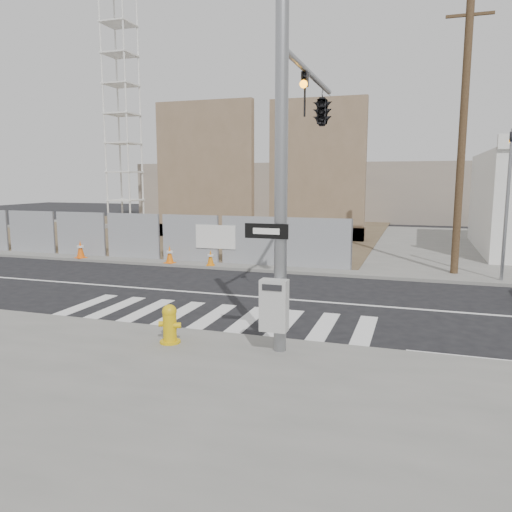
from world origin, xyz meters
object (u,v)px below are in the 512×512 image
(fire_hydrant, at_px, (170,324))
(traffic_cone_c, at_px, (170,255))
(signal_pole, at_px, (311,132))
(traffic_cone_b, at_px, (80,249))
(traffic_cone_d, at_px, (211,258))
(crane_tower, at_px, (122,101))

(fire_hydrant, bearing_deg, traffic_cone_c, 96.63)
(signal_pole, distance_m, fire_hydrant, 5.73)
(signal_pole, height_order, fire_hydrant, signal_pole)
(traffic_cone_b, distance_m, traffic_cone_d, 6.34)
(crane_tower, bearing_deg, fire_hydrant, -55.62)
(crane_tower, relative_size, traffic_cone_b, 22.74)
(signal_pole, relative_size, traffic_cone_c, 9.47)
(fire_hydrant, relative_size, traffic_cone_b, 1.07)
(fire_hydrant, relative_size, traffic_cone_d, 1.33)
(crane_tower, xyz_separation_m, traffic_cone_c, (10.21, -12.78, -8.54))
(traffic_cone_c, bearing_deg, traffic_cone_d, 0.00)
(traffic_cone_d, bearing_deg, traffic_cone_c, 180.00)
(traffic_cone_c, relative_size, traffic_cone_d, 1.15)
(crane_tower, bearing_deg, traffic_cone_d, -46.62)
(signal_pole, bearing_deg, traffic_cone_d, 130.85)
(fire_hydrant, xyz_separation_m, traffic_cone_b, (-9.36, 9.29, -0.03))
(signal_pole, bearing_deg, fire_hydrant, -128.40)
(signal_pole, relative_size, traffic_cone_d, 10.88)
(signal_pole, distance_m, traffic_cone_d, 9.35)
(fire_hydrant, height_order, traffic_cone_d, fire_hydrant)
(fire_hydrant, height_order, traffic_cone_b, fire_hydrant)
(crane_tower, relative_size, traffic_cone_d, 28.22)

